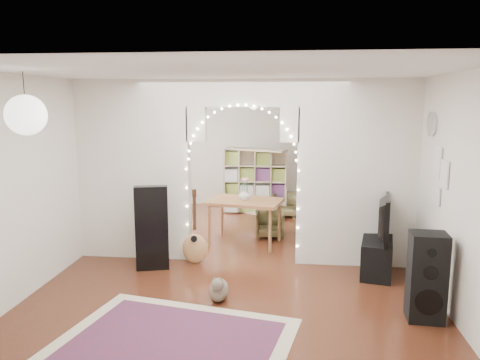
# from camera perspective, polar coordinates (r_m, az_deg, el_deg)

# --- Properties ---
(floor) EXTENTS (7.50, 7.50, 0.00)m
(floor) POSITION_cam_1_polar(r_m,az_deg,el_deg) (7.23, 0.31, -9.66)
(floor) COLOR black
(floor) RESTS_ON ground
(ceiling) EXTENTS (5.00, 7.50, 0.02)m
(ceiling) POSITION_cam_1_polar(r_m,az_deg,el_deg) (6.83, 0.33, 12.26)
(ceiling) COLOR white
(ceiling) RESTS_ON wall_back
(wall_back) EXTENTS (5.00, 0.02, 2.70)m
(wall_back) POSITION_cam_1_polar(r_m,az_deg,el_deg) (10.61, 2.39, 4.03)
(wall_back) COLOR silver
(wall_back) RESTS_ON floor
(wall_front) EXTENTS (5.00, 0.02, 2.70)m
(wall_front) POSITION_cam_1_polar(r_m,az_deg,el_deg) (3.28, -6.45, -8.90)
(wall_front) COLOR silver
(wall_front) RESTS_ON floor
(wall_left) EXTENTS (0.02, 7.50, 2.70)m
(wall_left) POSITION_cam_1_polar(r_m,az_deg,el_deg) (7.57, -18.86, 1.24)
(wall_left) COLOR silver
(wall_left) RESTS_ON floor
(wall_right) EXTENTS (0.02, 7.50, 2.70)m
(wall_right) POSITION_cam_1_polar(r_m,az_deg,el_deg) (7.10, 20.84, 0.59)
(wall_right) COLOR silver
(wall_right) RESTS_ON floor
(divider_wall) EXTENTS (5.00, 0.20, 2.70)m
(divider_wall) POSITION_cam_1_polar(r_m,az_deg,el_deg) (6.89, 0.32, 1.60)
(divider_wall) COLOR silver
(divider_wall) RESTS_ON floor
(fairy_lights) EXTENTS (1.64, 0.04, 1.60)m
(fairy_lights) POSITION_cam_1_polar(r_m,az_deg,el_deg) (6.74, 0.21, 2.50)
(fairy_lights) COLOR #FFEABF
(fairy_lights) RESTS_ON divider_wall
(window) EXTENTS (0.04, 1.20, 1.40)m
(window) POSITION_cam_1_polar(r_m,az_deg,el_deg) (9.19, -14.03, 3.82)
(window) COLOR white
(window) RESTS_ON wall_left
(wall_clock) EXTENTS (0.03, 0.31, 0.31)m
(wall_clock) POSITION_cam_1_polar(r_m,az_deg,el_deg) (6.44, 22.40, 6.35)
(wall_clock) COLOR white
(wall_clock) RESTS_ON wall_right
(picture_frames) EXTENTS (0.02, 0.50, 0.70)m
(picture_frames) POSITION_cam_1_polar(r_m,az_deg,el_deg) (6.12, 23.06, 0.51)
(picture_frames) COLOR white
(picture_frames) RESTS_ON wall_right
(paper_lantern) EXTENTS (0.40, 0.40, 0.40)m
(paper_lantern) POSITION_cam_1_polar(r_m,az_deg,el_deg) (5.10, -24.64, 7.21)
(paper_lantern) COLOR white
(paper_lantern) RESTS_ON ceiling
(ceiling_fan) EXTENTS (1.10, 1.10, 0.30)m
(ceiling_fan) POSITION_cam_1_polar(r_m,az_deg,el_deg) (8.81, 1.68, 9.72)
(ceiling_fan) COLOR gold
(ceiling_fan) RESTS_ON ceiling
(area_rug) EXTENTS (2.59, 2.15, 0.02)m
(area_rug) POSITION_cam_1_polar(r_m,az_deg,el_deg) (5.00, -8.12, -18.89)
(area_rug) COLOR maroon
(area_rug) RESTS_ON floor
(guitar_case) EXTENTS (0.49, 0.27, 1.21)m
(guitar_case) POSITION_cam_1_polar(r_m,az_deg,el_deg) (6.78, -10.70, -5.79)
(guitar_case) COLOR black
(guitar_case) RESTS_ON floor
(acoustic_guitar) EXTENTS (0.40, 0.28, 0.95)m
(acoustic_guitar) POSITION_cam_1_polar(r_m,az_deg,el_deg) (6.96, -5.52, -6.87)
(acoustic_guitar) COLOR #B47748
(acoustic_guitar) RESTS_ON floor
(tabby_cat) EXTENTS (0.25, 0.55, 0.37)m
(tabby_cat) POSITION_cam_1_polar(r_m,az_deg,el_deg) (5.79, -2.60, -13.15)
(tabby_cat) COLOR brown
(tabby_cat) RESTS_ON floor
(floor_speaker) EXTENTS (0.40, 0.36, 0.99)m
(floor_speaker) POSITION_cam_1_polar(r_m,az_deg,el_deg) (5.59, 21.81, -10.94)
(floor_speaker) COLOR black
(floor_speaker) RESTS_ON floor
(media_console) EXTENTS (0.59, 1.06, 0.50)m
(media_console) POSITION_cam_1_polar(r_m,az_deg,el_deg) (6.93, 16.34, -8.73)
(media_console) COLOR black
(media_console) RESTS_ON floor
(tv) EXTENTS (0.35, 1.08, 0.62)m
(tv) POSITION_cam_1_polar(r_m,az_deg,el_deg) (6.78, 16.56, -4.23)
(tv) COLOR black
(tv) RESTS_ON media_console
(bookcase) EXTENTS (1.38, 0.80, 1.39)m
(bookcase) POSITION_cam_1_polar(r_m,az_deg,el_deg) (9.99, 1.87, -0.12)
(bookcase) COLOR tan
(bookcase) RESTS_ON floor
(dining_table) EXTENTS (1.34, 1.02, 0.76)m
(dining_table) POSITION_cam_1_polar(r_m,az_deg,el_deg) (7.81, 0.58, -2.97)
(dining_table) COLOR brown
(dining_table) RESTS_ON floor
(flower_vase) EXTENTS (0.22, 0.22, 0.19)m
(flower_vase) POSITION_cam_1_polar(r_m,az_deg,el_deg) (7.78, 0.58, -1.76)
(flower_vase) COLOR white
(flower_vase) RESTS_ON dining_table
(dining_chair_left) EXTENTS (0.53, 0.54, 0.46)m
(dining_chair_left) POSITION_cam_1_polar(r_m,az_deg,el_deg) (8.33, 3.65, -5.38)
(dining_chair_left) COLOR #4B4425
(dining_chair_left) RESTS_ON floor
(dining_chair_right) EXTENTS (0.62, 0.63, 0.49)m
(dining_chair_right) POSITION_cam_1_polar(r_m,az_deg,el_deg) (9.84, 5.62, -2.96)
(dining_chair_right) COLOR #4B4425
(dining_chair_right) RESTS_ON floor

